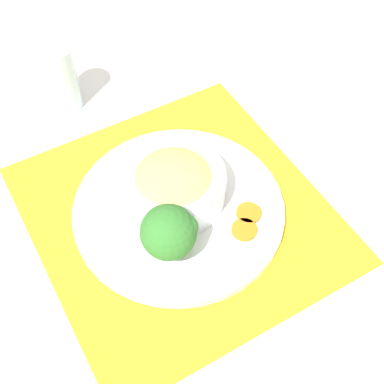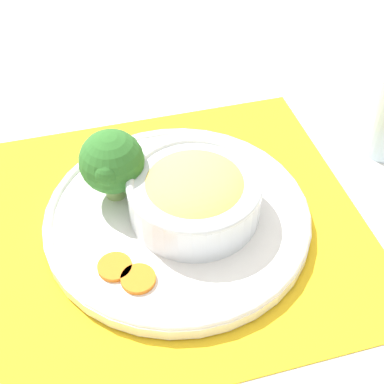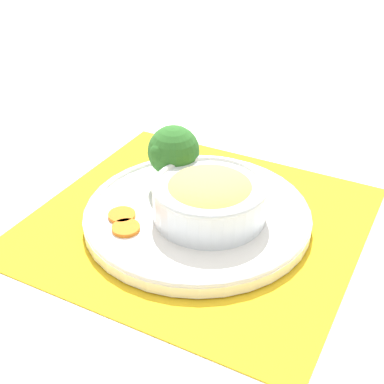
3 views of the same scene
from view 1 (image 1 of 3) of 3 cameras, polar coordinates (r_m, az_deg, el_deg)
ground_plane at (r=0.83m, az=-1.41°, el=-2.36°), size 4.00×4.00×0.00m
placemat at (r=0.83m, az=-1.41°, el=-2.28°), size 0.47×0.49×0.00m
plate at (r=0.82m, az=-1.43°, el=-1.75°), size 0.32×0.32×0.02m
bowl at (r=0.80m, az=-1.98°, el=0.94°), size 0.16×0.16×0.07m
broccoli_floret at (r=0.72m, az=-2.48°, el=-4.33°), size 0.08×0.08×0.09m
carrot_slice_near at (r=0.79m, az=5.59°, el=-4.03°), size 0.04×0.04×0.01m
carrot_slice_middle at (r=0.81m, az=6.08°, el=-2.24°), size 0.04×0.04×0.01m
water_glass at (r=0.99m, az=-13.85°, el=11.41°), size 0.06×0.06×0.13m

